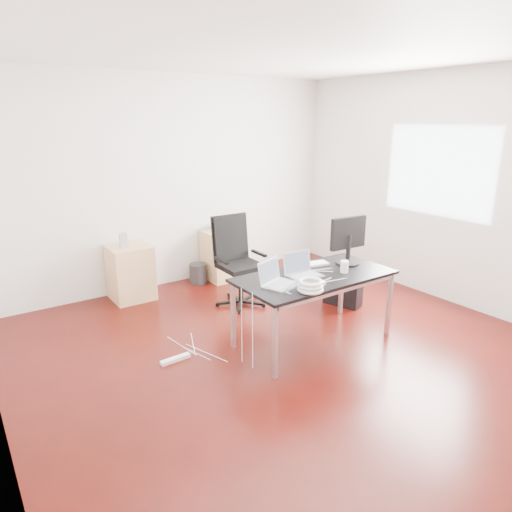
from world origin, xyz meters
TOP-DOWN VIEW (x-y plane):
  - room_shell at (0.04, 0.00)m, footprint 5.00×5.00m
  - desk at (0.34, 0.01)m, footprint 1.60×0.80m
  - office_chair at (0.26, 1.35)m, footprint 0.49×0.51m
  - filing_cabinet_left at (-0.79, 2.23)m, footprint 0.50×0.50m
  - filing_cabinet_right at (0.59, 2.23)m, footprint 0.50×0.50m
  - pc_tower at (1.30, 0.53)m, footprint 0.34×0.49m
  - wastebasket at (0.18, 2.25)m, footprint 0.24×0.24m
  - power_strip at (-1.01, 0.44)m, footprint 0.30×0.08m
  - laptop_left at (-0.15, 0.00)m, footprint 0.40×0.35m
  - laptop_right at (0.22, 0.06)m, footprint 0.34×0.26m
  - monitor at (0.87, 0.09)m, footprint 0.45×0.26m
  - keyboard at (0.48, 0.27)m, footprint 0.46×0.22m
  - cup_white at (0.63, -0.11)m, footprint 0.09×0.09m
  - cup_brown at (0.71, -0.04)m, footprint 0.09×0.09m
  - cable_coil at (0.00, -0.31)m, footprint 0.24×0.24m
  - power_adapter at (0.21, -0.23)m, footprint 0.09×0.09m
  - speaker at (-0.85, 2.21)m, footprint 0.10×0.09m
  - navy_garment at (0.64, 2.26)m, footprint 0.35×0.30m

SIDE VIEW (x-z plane):
  - power_strip at x=-1.01m, z-range 0.00..0.04m
  - wastebasket at x=0.18m, z-range 0.00..0.28m
  - pc_tower at x=1.30m, z-range 0.00..0.44m
  - filing_cabinet_left at x=-0.79m, z-range 0.00..0.70m
  - filing_cabinet_right at x=0.59m, z-range 0.00..0.70m
  - office_chair at x=0.26m, z-range 0.06..1.15m
  - desk at x=0.34m, z-range 0.31..1.04m
  - keyboard at x=0.48m, z-range 0.73..0.75m
  - power_adapter at x=0.21m, z-range 0.73..0.76m
  - navy_garment at x=0.64m, z-range 0.70..0.79m
  - cup_brown at x=0.71m, z-range 0.73..0.83m
  - cable_coil at x=0.00m, z-range 0.73..0.84m
  - laptop_left at x=-0.15m, z-range 0.67..0.90m
  - laptop_right at x=0.22m, z-range 0.67..0.90m
  - speaker at x=-0.85m, z-range 0.70..0.88m
  - cup_white at x=0.63m, z-range 0.73..0.85m
  - monitor at x=0.87m, z-range 0.76..1.27m
  - room_shell at x=0.04m, z-range -1.10..3.90m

